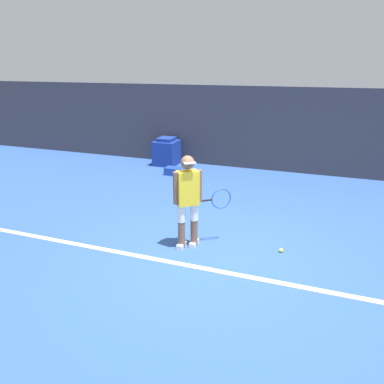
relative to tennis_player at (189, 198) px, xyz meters
name	(u,v)px	position (x,y,z in m)	size (l,w,h in m)	color
ground_plane	(207,259)	(0.42, -0.31, -0.87)	(24.00, 24.00, 0.00)	#2D5193
back_wall	(270,129)	(0.42, 5.33, 0.31)	(24.00, 0.10, 2.35)	#383842
court_baseline	(200,268)	(0.42, -0.62, -0.86)	(21.60, 0.10, 0.01)	white
tennis_player	(189,198)	(0.00, 0.00, 0.00)	(0.80, 0.67, 1.57)	brown
tennis_ball	(281,250)	(1.49, 0.33, -0.83)	(0.07, 0.07, 0.07)	#D1E533
covered_chair	(167,152)	(-2.57, 4.86, -0.48)	(0.66, 0.74, 0.83)	navy
equipment_bag	(176,171)	(-1.87, 3.89, -0.77)	(0.60, 0.32, 0.21)	#1E3D99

